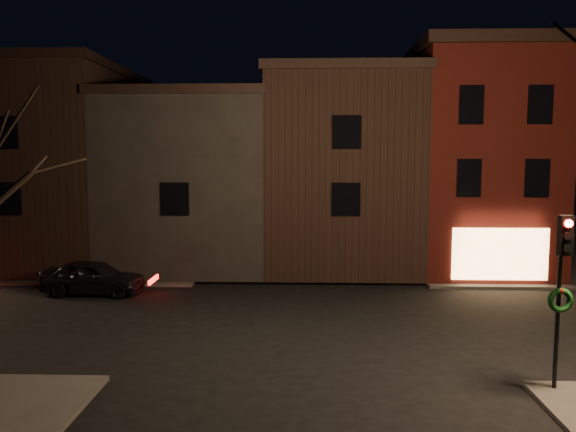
% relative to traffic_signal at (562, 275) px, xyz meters
% --- Properties ---
extents(ground, '(120.00, 120.00, 0.00)m').
position_rel_traffic_signal_xyz_m(ground, '(-5.60, 5.51, -2.81)').
color(ground, black).
rests_on(ground, ground).
extents(sidewalk_far_left, '(30.00, 30.00, 0.12)m').
position_rel_traffic_signal_xyz_m(sidewalk_far_left, '(-25.60, 25.51, -2.75)').
color(sidewalk_far_left, '#2D2B28').
rests_on(sidewalk_far_left, ground).
extents(corner_building, '(6.50, 8.50, 10.50)m').
position_rel_traffic_signal_xyz_m(corner_building, '(2.40, 14.98, 2.59)').
color(corner_building, '#4F120E').
rests_on(corner_building, ground).
extents(row_building_a, '(7.30, 10.30, 9.40)m').
position_rel_traffic_signal_xyz_m(row_building_a, '(-4.10, 16.01, 2.03)').
color(row_building_a, black).
rests_on(row_building_a, ground).
extents(row_building_b, '(7.80, 10.30, 8.40)m').
position_rel_traffic_signal_xyz_m(row_building_b, '(-11.35, 16.01, 1.53)').
color(row_building_b, black).
rests_on(row_building_b, ground).
extents(row_building_c, '(7.30, 10.30, 9.90)m').
position_rel_traffic_signal_xyz_m(row_building_c, '(-18.60, 16.01, 2.28)').
color(row_building_c, black).
rests_on(row_building_c, ground).
extents(traffic_signal, '(0.58, 0.38, 4.05)m').
position_rel_traffic_signal_xyz_m(traffic_signal, '(0.00, 0.00, 0.00)').
color(traffic_signal, black).
rests_on(traffic_signal, sidewalk_near_right).
extents(parked_car_a, '(4.16, 1.86, 1.39)m').
position_rel_traffic_signal_xyz_m(parked_car_a, '(-14.30, 9.21, -2.11)').
color(parked_car_a, black).
rests_on(parked_car_a, ground).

